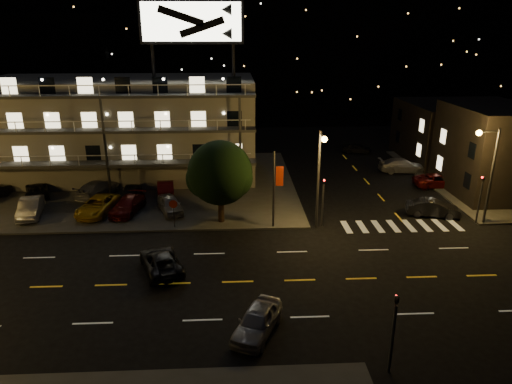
{
  "coord_description": "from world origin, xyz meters",
  "views": [
    {
      "loc": [
        1.89,
        -25.58,
        15.12
      ],
      "look_at": [
        3.57,
        8.0,
        3.25
      ],
      "focal_mm": 32.0,
      "sensor_mm": 36.0,
      "label": 1
    }
  ],
  "objects_px": {
    "lot_car_2": "(98,206)",
    "lot_car_7": "(98,188)",
    "side_car_0": "(433,208)",
    "tree": "(220,175)",
    "lot_car_4": "(170,204)",
    "road_car_west": "(161,261)",
    "road_car_east": "(257,321)"
  },
  "relations": [
    {
      "from": "lot_car_2",
      "to": "lot_car_7",
      "type": "distance_m",
      "value": 4.7
    },
    {
      "from": "lot_car_2",
      "to": "side_car_0",
      "type": "distance_m",
      "value": 29.0
    },
    {
      "from": "tree",
      "to": "lot_car_4",
      "type": "relative_size",
      "value": 1.65
    },
    {
      "from": "lot_car_7",
      "to": "road_car_west",
      "type": "relative_size",
      "value": 1.06
    },
    {
      "from": "lot_car_2",
      "to": "lot_car_4",
      "type": "height_order",
      "value": "lot_car_2"
    },
    {
      "from": "lot_car_2",
      "to": "road_car_east",
      "type": "xyz_separation_m",
      "value": [
        12.95,
        -17.1,
        -0.14
      ]
    },
    {
      "from": "tree",
      "to": "road_car_west",
      "type": "distance_m",
      "value": 9.37
    },
    {
      "from": "lot_car_2",
      "to": "side_car_0",
      "type": "relative_size",
      "value": 1.16
    },
    {
      "from": "tree",
      "to": "road_car_east",
      "type": "relative_size",
      "value": 1.61
    },
    {
      "from": "lot_car_7",
      "to": "road_car_west",
      "type": "height_order",
      "value": "lot_car_7"
    },
    {
      "from": "tree",
      "to": "side_car_0",
      "type": "xyz_separation_m",
      "value": [
        18.27,
        0.61,
        -3.49
      ]
    },
    {
      "from": "road_car_east",
      "to": "road_car_west",
      "type": "xyz_separation_m",
      "value": [
        -6.06,
        7.01,
        -0.04
      ]
    },
    {
      "from": "lot_car_4",
      "to": "road_car_east",
      "type": "height_order",
      "value": "lot_car_4"
    },
    {
      "from": "lot_car_2",
      "to": "side_car_0",
      "type": "bearing_deg",
      "value": 7.01
    },
    {
      "from": "lot_car_2",
      "to": "lot_car_4",
      "type": "xyz_separation_m",
      "value": [
        6.2,
        0.09,
        -0.01
      ]
    },
    {
      "from": "road_car_east",
      "to": "lot_car_7",
      "type": "bearing_deg",
      "value": 146.89
    },
    {
      "from": "lot_car_7",
      "to": "road_car_east",
      "type": "xyz_separation_m",
      "value": [
        14.12,
        -21.65,
        -0.19
      ]
    },
    {
      "from": "lot_car_4",
      "to": "lot_car_2",
      "type": "bearing_deg",
      "value": 159.84
    },
    {
      "from": "tree",
      "to": "road_car_east",
      "type": "bearing_deg",
      "value": -81.29
    },
    {
      "from": "lot_car_2",
      "to": "road_car_west",
      "type": "height_order",
      "value": "lot_car_2"
    },
    {
      "from": "lot_car_7",
      "to": "side_car_0",
      "type": "xyz_separation_m",
      "value": [
        30.11,
        -6.23,
        -0.18
      ]
    },
    {
      "from": "side_car_0",
      "to": "road_car_west",
      "type": "height_order",
      "value": "side_car_0"
    },
    {
      "from": "lot_car_7",
      "to": "tree",
      "type": "bearing_deg",
      "value": 172.66
    },
    {
      "from": "road_car_west",
      "to": "lot_car_2",
      "type": "bearing_deg",
      "value": -75.51
    },
    {
      "from": "road_car_west",
      "to": "road_car_east",
      "type": "bearing_deg",
      "value": 111.04
    },
    {
      "from": "lot_car_2",
      "to": "lot_car_4",
      "type": "distance_m",
      "value": 6.2
    },
    {
      "from": "tree",
      "to": "lot_car_7",
      "type": "distance_m",
      "value": 14.07
    },
    {
      "from": "lot_car_7",
      "to": "road_car_east",
      "type": "bearing_deg",
      "value": 145.76
    },
    {
      "from": "tree",
      "to": "side_car_0",
      "type": "distance_m",
      "value": 18.61
    },
    {
      "from": "lot_car_2",
      "to": "tree",
      "type": "bearing_deg",
      "value": -1.76
    },
    {
      "from": "lot_car_2",
      "to": "lot_car_7",
      "type": "xyz_separation_m",
      "value": [
        -1.17,
        4.55,
        0.05
      ]
    },
    {
      "from": "lot_car_7",
      "to": "road_car_east",
      "type": "height_order",
      "value": "lot_car_7"
    }
  ]
}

